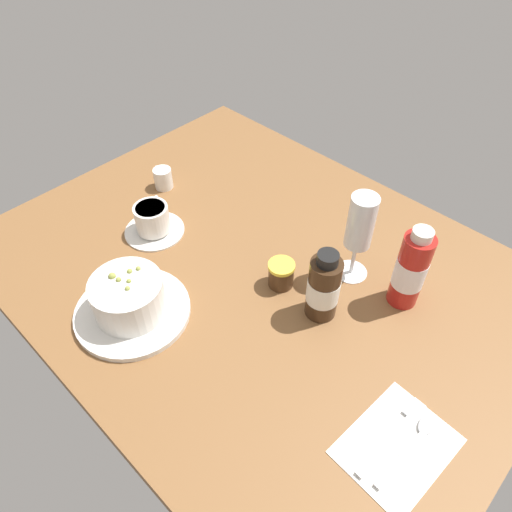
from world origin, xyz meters
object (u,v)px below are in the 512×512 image
object	(u,v)px
cutlery_setting	(399,444)
sauce_bottle_brown	(323,288)
creamer_jug	(163,178)
jam_jar	(281,274)
sauce_bottle_red	(411,270)
wine_glass	(360,226)
porridge_bowl	(129,300)
coffee_cup	(153,221)

from	to	relation	value
cutlery_setting	sauce_bottle_brown	size ratio (longest dim) A/B	1.19
creamer_jug	jam_jar	bearing A→B (deg)	-5.35
sauce_bottle_red	jam_jar	bearing A→B (deg)	-145.56
wine_glass	jam_jar	world-z (taller)	wine_glass
porridge_bowl	jam_jar	bearing A→B (deg)	58.66
wine_glass	jam_jar	distance (cm)	17.94
jam_jar	sauce_bottle_brown	xyz separation A→B (cm)	(10.07, -0.02, 4.07)
sauce_bottle_brown	coffee_cup	bearing A→B (deg)	-169.17
jam_jar	sauce_bottle_red	world-z (taller)	sauce_bottle_red
coffee_cup	cutlery_setting	bearing A→B (deg)	-3.44
porridge_bowl	coffee_cup	size ratio (longest dim) A/B	1.65
cutlery_setting	sauce_bottle_red	bearing A→B (deg)	121.29
cutlery_setting	jam_jar	distance (cm)	36.95
porridge_bowl	wine_glass	world-z (taller)	wine_glass
sauce_bottle_brown	sauce_bottle_red	bearing A→B (deg)	54.69
porridge_bowl	sauce_bottle_brown	distance (cm)	35.59
jam_jar	sauce_bottle_brown	size ratio (longest dim) A/B	0.36
creamer_jug	sauce_bottle_brown	bearing A→B (deg)	-4.34
cutlery_setting	coffee_cup	distance (cm)	65.80
coffee_cup	wine_glass	bearing A→B (deg)	27.45
creamer_jug	coffee_cup	bearing A→B (deg)	-45.81
wine_glass	coffee_cup	bearing A→B (deg)	-152.55
porridge_bowl	cutlery_setting	distance (cm)	51.96
creamer_jug	sauce_bottle_red	size ratio (longest dim) A/B	0.31
coffee_cup	creamer_jug	size ratio (longest dim) A/B	2.36
creamer_jug	sauce_bottle_brown	xyz separation A→B (cm)	(52.19, -3.96, 4.28)
creamer_jug	wine_glass	xyz separation A→B (cm)	(50.43, 8.50, 10.11)
porridge_bowl	creamer_jug	xyz separation A→B (cm)	(-26.93, 28.88, -1.46)
wine_glass	jam_jar	size ratio (longest dim) A/B	3.47
porridge_bowl	sauce_bottle_red	size ratio (longest dim) A/B	1.21
creamer_jug	sauce_bottle_red	xyz separation A→B (cm)	(61.73, 9.50, 5.68)
creamer_jug	wine_glass	bearing A→B (deg)	9.57
porridge_bowl	coffee_cup	xyz separation A→B (cm)	(-15.50, 17.12, -0.93)
wine_glass	sauce_bottle_red	distance (cm)	12.18
creamer_jug	cutlery_setting	bearing A→B (deg)	-11.52
coffee_cup	porridge_bowl	bearing A→B (deg)	-47.85
wine_glass	sauce_bottle_brown	size ratio (longest dim) A/B	1.26
coffee_cup	jam_jar	distance (cm)	31.67
creamer_jug	jam_jar	distance (cm)	42.30
porridge_bowl	sauce_bottle_red	distance (cm)	51.98
jam_jar	sauce_bottle_red	xyz separation A→B (cm)	(19.61, 13.44, 5.47)
porridge_bowl	jam_jar	xyz separation A→B (cm)	(15.19, 24.94, -1.25)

